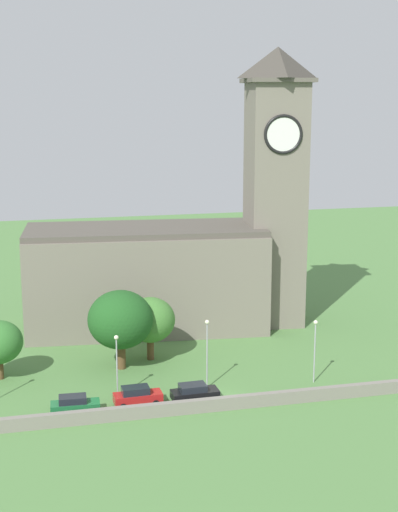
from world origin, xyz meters
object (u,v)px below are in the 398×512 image
car_black (194,393)px  tree_churchyard (120,320)px  streetlamp_central (207,343)px  church (180,254)px  car_red (137,396)px  streetlamp_west_mid (117,356)px  tree_by_tower (150,320)px  car_green (75,405)px  streetlamp_east_mid (315,341)px

car_black → tree_churchyard: tree_churchyard is taller
car_black → streetlamp_central: bearing=56.0°
church → car_black: size_ratio=7.80×
car_red → streetlamp_central: size_ratio=0.65×
church → car_black: 25.98m
car_black → streetlamp_west_mid: streetlamp_west_mid is taller
church → tree_churchyard: church is taller
tree_by_tower → church: bearing=62.6°
streetlamp_west_mid → car_green: bearing=-146.7°
church → streetlamp_west_mid: bearing=-117.2°
car_red → streetlamp_east_mid: (18.67, 1.47, 3.55)m
streetlamp_west_mid → tree_churchyard: bearing=79.5°
streetlamp_west_mid → tree_by_tower: (5.05, 9.95, 0.27)m
church → car_red: (-9.44, -23.82, -8.55)m
church → tree_churchyard: bearing=-125.1°
car_green → streetlamp_central: size_ratio=0.64×
car_green → car_black: 11.50m
car_red → car_black: (5.52, -0.39, -0.06)m
car_red → tree_churchyard: 11.19m
church → streetlamp_central: bearing=-95.1°
streetlamp_central → streetlamp_east_mid: size_ratio=1.07×
streetlamp_central → tree_churchyard: (-7.68, 7.60, 0.71)m
car_red → church: bearing=68.4°
streetlamp_east_mid → tree_churchyard: size_ratio=0.77×
car_black → tree_churchyard: 12.87m
streetlamp_west_mid → tree_churchyard: tree_churchyard is taller
church → car_black: church is taller
car_green → car_red: 6.00m
streetlamp_east_mid → tree_by_tower: tree_by_tower is taller
streetlamp_east_mid → car_red: bearing=-175.5°
streetlamp_central → streetlamp_west_mid: bearing=-178.1°
car_green → tree_churchyard: tree_churchyard is taller
church → tree_churchyard: 17.09m
car_black → streetlamp_east_mid: streetlamp_east_mid is taller
tree_churchyard → tree_by_tower: bearing=29.8°
tree_by_tower → tree_churchyard: bearing=-150.2°
church → streetlamp_central: church is taller
car_red → tree_by_tower: size_ratio=0.65×
car_green → streetlamp_west_mid: 6.27m
car_green → tree_by_tower: (9.44, 12.83, 3.71)m
tree_by_tower → car_green: bearing=-126.3°
car_green → streetlamp_east_mid: 24.99m
streetlamp_east_mid → tree_by_tower: bearing=144.6°
church → streetlamp_east_mid: 24.69m
car_green → tree_churchyard: (5.86, 10.78, 4.60)m
church → streetlamp_east_mid: (9.23, -22.35, -4.99)m
streetlamp_west_mid → car_red: bearing=-55.7°
church → car_red: bearing=-111.6°
church → streetlamp_central: size_ratio=5.04×
car_green → tree_by_tower: bearing=53.7°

